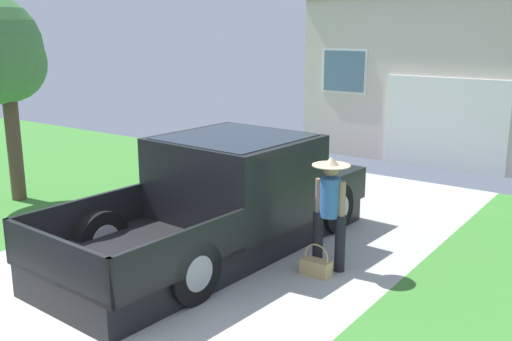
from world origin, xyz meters
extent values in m
cube|color=#B0B2A9|center=(0.00, 4.50, -0.03)|extent=(5.20, 9.00, 0.06)
cube|color=black|center=(-0.02, 3.29, 0.21)|extent=(2.16, 5.40, 0.42)
cube|color=black|center=(0.01, 3.75, 1.04)|extent=(2.14, 2.09, 1.24)
cube|color=#1E2833|center=(0.01, 3.75, 1.41)|extent=(1.88, 1.92, 0.52)
cube|color=black|center=(0.10, 5.34, 0.68)|extent=(2.09, 1.31, 0.52)
cube|color=black|center=(-0.11, 1.70, 0.45)|extent=(2.14, 2.24, 0.06)
cube|color=black|center=(-1.09, 1.76, 0.71)|extent=(0.18, 2.12, 0.57)
cube|color=black|center=(0.87, 1.65, 0.71)|extent=(0.18, 2.12, 0.57)
cube|color=black|center=(-0.17, 0.67, 0.71)|extent=(2.03, 0.18, 0.57)
cube|color=black|center=(-1.06, 4.51, 1.31)|extent=(0.11, 0.19, 0.20)
cylinder|color=black|center=(-0.79, 5.21, 0.40)|extent=(0.31, 0.81, 0.80)
cylinder|color=#9E9EA3|center=(-0.79, 5.21, 0.40)|extent=(0.30, 0.46, 0.44)
cylinder|color=black|center=(0.97, 5.11, 0.40)|extent=(0.31, 0.81, 0.80)
cylinder|color=#9E9EA3|center=(0.97, 5.11, 0.40)|extent=(0.30, 0.46, 0.44)
cylinder|color=black|center=(-0.98, 1.97, 0.40)|extent=(0.31, 0.81, 0.80)
cylinder|color=#9E9EA3|center=(-0.98, 1.97, 0.40)|extent=(0.30, 0.46, 0.44)
cylinder|color=black|center=(0.79, 1.86, 0.40)|extent=(0.31, 0.81, 0.80)
cylinder|color=#9E9EA3|center=(0.79, 1.86, 0.40)|extent=(0.30, 0.46, 0.44)
cylinder|color=black|center=(1.80, 3.73, 0.39)|extent=(0.14, 0.14, 0.78)
cylinder|color=black|center=(1.48, 3.69, 0.39)|extent=(0.14, 0.14, 0.78)
cylinder|color=#3870B2|center=(1.64, 3.71, 1.02)|extent=(0.28, 0.28, 0.53)
cylinder|color=tan|center=(1.80, 3.73, 0.94)|extent=(0.09, 0.09, 0.62)
cylinder|color=tan|center=(1.47, 3.69, 0.94)|extent=(0.09, 0.09, 0.62)
sphere|color=tan|center=(1.64, 3.71, 1.41)|extent=(0.21, 0.21, 0.21)
cylinder|color=#D1B78E|center=(1.64, 3.71, 1.46)|extent=(0.51, 0.51, 0.01)
cone|color=#D1B78E|center=(1.64, 3.71, 1.52)|extent=(0.22, 0.22, 0.12)
cube|color=tan|center=(1.61, 3.43, 0.10)|extent=(0.40, 0.20, 0.21)
torus|color=tan|center=(1.61, 3.43, 0.26)|extent=(0.36, 0.02, 0.36)
cube|color=beige|center=(1.61, 12.98, 1.95)|extent=(8.77, 5.19, 3.91)
cube|color=white|center=(0.99, 10.36, 1.06)|extent=(2.82, 0.06, 2.12)
cube|color=slate|center=(-1.62, 10.36, 2.15)|extent=(1.10, 0.05, 1.00)
cube|color=silver|center=(-1.62, 10.38, 2.15)|extent=(1.23, 0.02, 1.12)
cylinder|color=brown|center=(-4.83, 3.21, 1.06)|extent=(0.27, 0.27, 2.13)
sphere|color=#488744|center=(-4.75, 3.17, 2.59)|extent=(1.42, 1.42, 1.42)
camera|label=1|loc=(5.20, -3.00, 3.24)|focal=41.30mm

